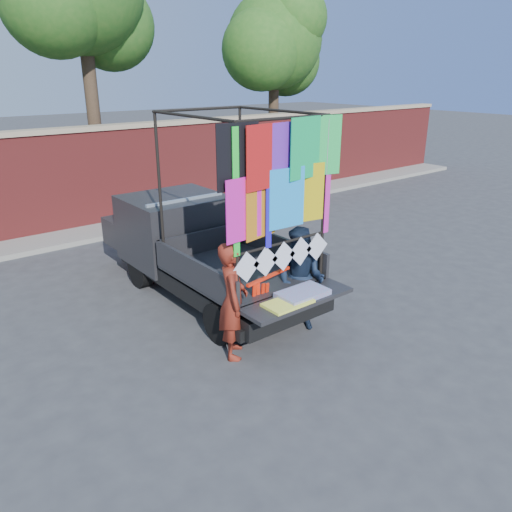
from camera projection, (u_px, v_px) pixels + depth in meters
ground at (247, 328)px, 8.08m from camera, size 90.00×90.00×0.00m
brick_wall at (80, 178)px, 12.75m from camera, size 30.00×0.45×2.61m
curb at (96, 232)px, 12.68m from camera, size 30.00×1.20×0.12m
tree_right at (276, 44)px, 16.77m from camera, size 4.20×3.30×6.62m
pickup_truck at (190, 245)px, 9.36m from camera, size 2.11×5.31×3.34m
woman at (233, 300)px, 7.04m from camera, size 0.70×0.76×1.73m
man at (301, 279)px, 7.85m from camera, size 0.89×0.99×1.67m
streamer_bundle at (264, 290)px, 7.37m from camera, size 0.94×0.22×0.65m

